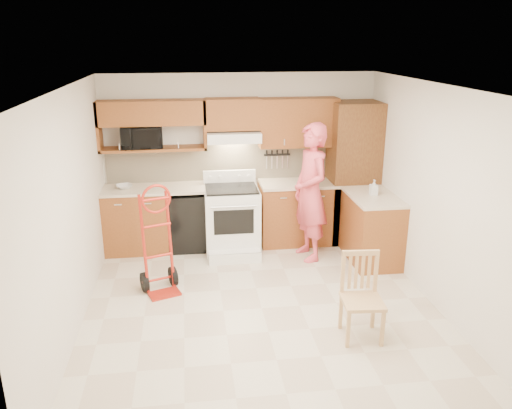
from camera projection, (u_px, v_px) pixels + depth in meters
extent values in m
cube|color=#BEAC93|center=(262.00, 309.00, 5.90)|extent=(4.00, 4.50, 0.02)
cube|color=white|center=(263.00, 86.00, 5.11)|extent=(4.00, 4.50, 0.02)
cube|color=silver|center=(240.00, 158.00, 7.63)|extent=(4.00, 0.02, 2.50)
cube|color=silver|center=(312.00, 313.00, 3.38)|extent=(4.00, 0.02, 2.50)
cube|color=silver|center=(69.00, 214.00, 5.25)|extent=(0.02, 4.50, 2.50)
cube|color=silver|center=(438.00, 198.00, 5.76)|extent=(0.02, 4.50, 2.50)
cube|color=beige|center=(240.00, 162.00, 7.62)|extent=(3.92, 0.03, 0.55)
cube|color=brown|center=(137.00, 220.00, 7.39)|extent=(0.90, 0.60, 0.90)
cube|color=black|center=(189.00, 220.00, 7.50)|extent=(0.60, 0.60, 0.85)
cube|color=brown|center=(298.00, 213.00, 7.69)|extent=(1.14, 0.60, 0.90)
cube|color=beige|center=(156.00, 189.00, 7.28)|extent=(1.50, 0.63, 0.04)
cube|color=beige|center=(298.00, 183.00, 7.55)|extent=(1.14, 0.63, 0.04)
cube|color=brown|center=(371.00, 229.00, 7.05)|extent=(0.60, 1.00, 0.90)
cube|color=beige|center=(374.00, 197.00, 6.90)|extent=(0.63, 1.00, 0.04)
cube|color=brown|center=(353.00, 173.00, 7.61)|extent=(0.70, 0.60, 2.10)
cube|color=brown|center=(152.00, 113.00, 7.08)|extent=(1.50, 0.33, 0.34)
cube|color=brown|center=(154.00, 149.00, 7.24)|extent=(1.50, 0.33, 0.04)
cube|color=brown|center=(233.00, 114.00, 7.23)|extent=(0.76, 0.33, 0.44)
cube|color=brown|center=(298.00, 122.00, 7.40)|extent=(1.14, 0.33, 0.70)
cube|color=white|center=(233.00, 136.00, 7.27)|extent=(0.76, 0.46, 0.14)
imported|color=black|center=(141.00, 137.00, 7.16)|extent=(0.60, 0.44, 0.31)
imported|color=#D94857|center=(310.00, 193.00, 6.98)|extent=(0.59, 0.78, 1.91)
imported|color=white|center=(374.00, 187.00, 6.89)|extent=(0.10, 0.10, 0.21)
imported|color=white|center=(124.00, 187.00, 7.21)|extent=(0.28, 0.28, 0.05)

